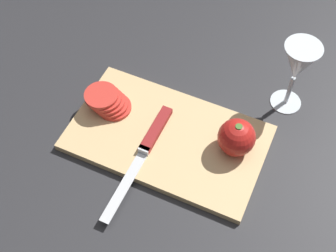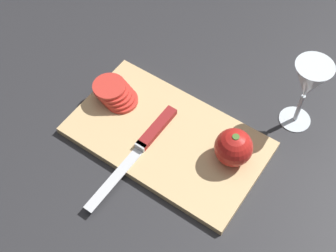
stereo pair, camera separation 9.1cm
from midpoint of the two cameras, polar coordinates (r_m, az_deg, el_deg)
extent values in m
plane|color=#28282B|center=(0.94, -2.31, -2.11)|extent=(3.00, 3.00, 0.00)
cube|color=tan|center=(0.94, -2.76, -1.51)|extent=(0.39, 0.23, 0.02)
cylinder|color=silver|center=(1.02, 11.70, 2.76)|extent=(0.07, 0.07, 0.00)
cylinder|color=silver|center=(0.99, 12.09, 4.15)|extent=(0.01, 0.01, 0.08)
cone|color=silver|center=(0.93, 12.97, 7.28)|extent=(0.07, 0.07, 0.09)
cone|color=#DBCC84|center=(0.94, 12.70, 6.35)|extent=(0.03, 0.03, 0.04)
sphere|color=red|center=(0.89, 5.49, -1.61)|extent=(0.07, 0.07, 0.07)
cylinder|color=#47702D|center=(0.86, 5.67, -0.40)|extent=(0.01, 0.01, 0.01)
cube|color=silver|center=(0.88, -8.25, -7.42)|extent=(0.02, 0.16, 0.00)
cube|color=silver|center=(0.91, -5.80, -3.17)|extent=(0.02, 0.01, 0.01)
cube|color=maroon|center=(0.93, -4.18, -0.52)|extent=(0.02, 0.11, 0.01)
cylinder|color=red|center=(0.98, -9.16, 2.10)|extent=(0.07, 0.07, 0.01)
cylinder|color=red|center=(0.97, -9.58, 2.45)|extent=(0.07, 0.07, 0.01)
cylinder|color=red|center=(0.97, -10.00, 2.79)|extent=(0.07, 0.07, 0.01)
cylinder|color=red|center=(0.96, -10.42, 3.14)|extent=(0.07, 0.07, 0.01)
cylinder|color=red|center=(0.96, -10.85, 3.50)|extent=(0.07, 0.07, 0.01)
camera|label=1|loc=(0.05, -92.87, -4.20)|focal=50.00mm
camera|label=2|loc=(0.05, 87.13, 4.20)|focal=50.00mm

